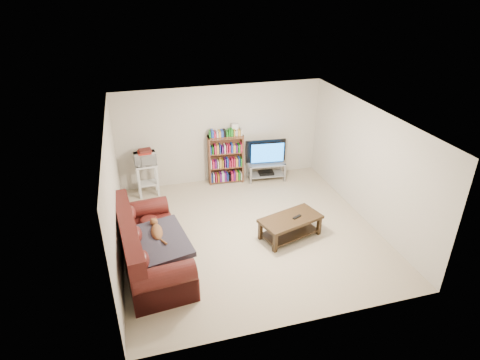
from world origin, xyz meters
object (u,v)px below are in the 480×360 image
object	(u,v)px
bookshelf	(226,158)
sofa	(148,250)
tv_stand	(266,168)
coffee_table	(290,223)

from	to	relation	value
bookshelf	sofa	bearing A→B (deg)	-122.55
sofa	tv_stand	size ratio (longest dim) A/B	2.54
sofa	bookshelf	size ratio (longest dim) A/B	1.98
sofa	bookshelf	bearing A→B (deg)	47.83
sofa	bookshelf	world-z (taller)	bookshelf
coffee_table	bookshelf	world-z (taller)	bookshelf
sofa	tv_stand	distance (m)	4.10
sofa	coffee_table	distance (m)	2.76
tv_stand	bookshelf	xyz separation A→B (m)	(-1.00, 0.16, 0.32)
coffee_table	tv_stand	world-z (taller)	tv_stand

